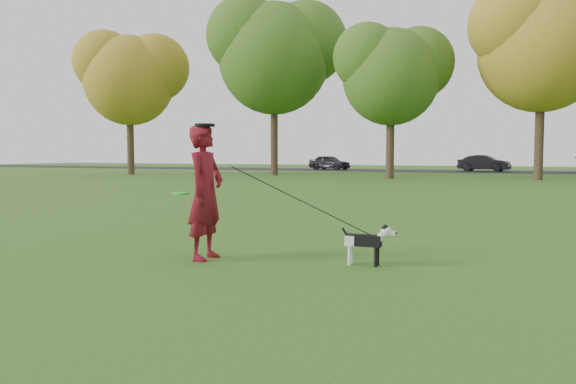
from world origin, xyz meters
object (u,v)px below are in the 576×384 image
at_px(dog, 368,240).
at_px(car_mid, 484,163).
at_px(car_left, 330,162).
at_px(man, 206,192).

height_order(dog, car_mid, car_mid).
bearing_deg(dog, car_mid, 90.33).
height_order(dog, car_left, car_left).
xyz_separation_m(man, car_mid, (1.99, 40.43, -0.27)).
xyz_separation_m(dog, car_mid, (-0.23, 40.03, 0.33)).
xyz_separation_m(car_left, car_mid, (12.86, 0.00, 0.01)).
relative_size(dog, car_mid, 0.19).
height_order(man, dog, man).
height_order(car_left, car_mid, car_mid).
relative_size(man, car_left, 0.50).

